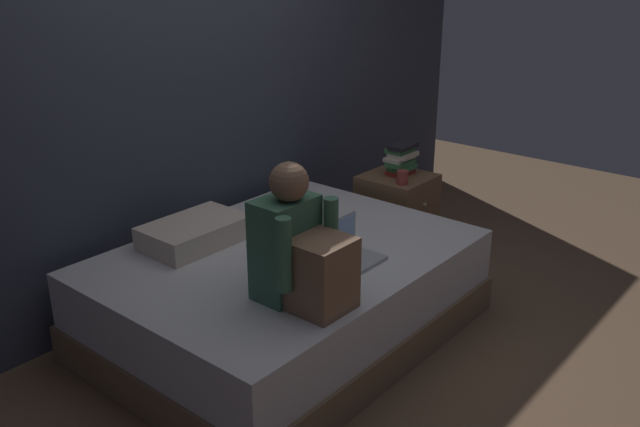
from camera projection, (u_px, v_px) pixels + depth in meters
The scene contains 9 objects.
ground_plane at pixel (350, 336), 3.82m from camera, with size 8.00×8.00×0.00m, color brown.
wall_back at pixel (194, 71), 4.05m from camera, with size 5.60×0.10×2.70m, color #383D4C.
bed at pixel (286, 293), 3.77m from camera, with size 2.00×1.50×0.51m.
nightstand at pixel (396, 215), 4.77m from camera, with size 0.44×0.46×0.58m.
person_sitting at pixel (300, 251), 3.07m from camera, with size 0.39×0.44×0.66m.
laptop at pixel (346, 252), 3.53m from camera, with size 0.32×0.23×0.22m.
pillow at pixel (195, 232), 3.75m from camera, with size 0.56×0.36×0.13m, color beige.
book_stack at pixel (401, 159), 4.65m from camera, with size 0.23×0.16×0.22m.
mug at pixel (402, 177), 4.49m from camera, with size 0.08×0.08×0.09m, color #933833.
Camera 1 is at (-2.65, -1.99, 2.03)m, focal length 38.20 mm.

